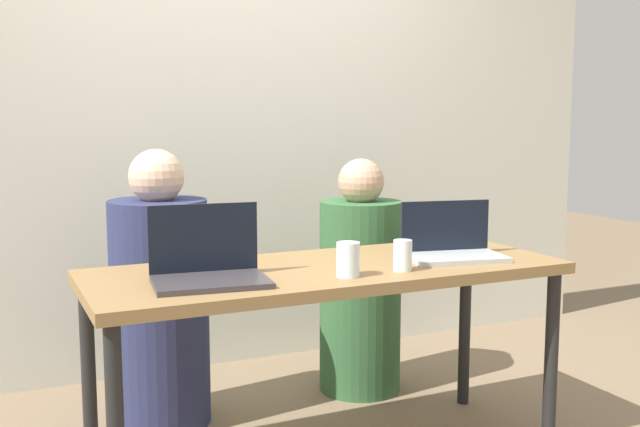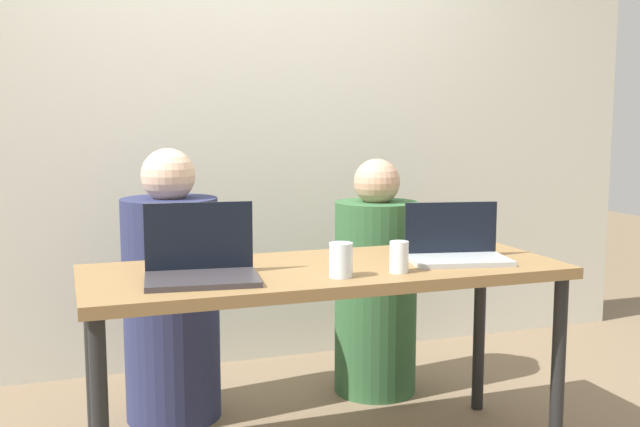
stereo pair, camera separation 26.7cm
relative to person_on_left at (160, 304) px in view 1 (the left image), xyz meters
The scene contains 8 objects.
back_wall 1.15m from the person_on_left, 55.10° to the left, with size 4.50×0.10×2.63m, color silver.
desk 0.79m from the person_on_left, 53.33° to the right, with size 1.69×0.64×0.73m.
person_on_left is the anchor object (origin of this frame).
person_on_right 0.92m from the person_on_left, ahead, with size 0.40×0.40×1.07m.
laptop_front_right 1.20m from the person_on_left, 35.71° to the right, with size 0.39×0.28×0.21m.
laptop_front_left 0.74m from the person_on_left, 89.46° to the right, with size 0.39×0.30×0.24m.
water_glass_center 0.96m from the person_on_left, 60.80° to the right, with size 0.08×0.08×0.11m.
water_glass_right 1.07m from the person_on_left, 50.43° to the right, with size 0.06×0.06×0.11m.
Camera 1 is at (-1.12, -2.34, 1.26)m, focal length 42.00 mm.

